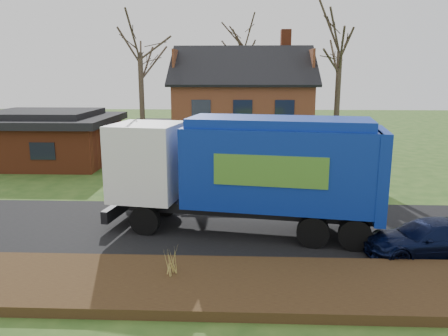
{
  "coord_description": "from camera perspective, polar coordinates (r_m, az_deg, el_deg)",
  "views": [
    {
      "loc": [
        1.97,
        -17.14,
        6.28
      ],
      "look_at": [
        1.15,
        2.5,
        1.99
      ],
      "focal_mm": 35.0,
      "sensor_mm": 36.0,
      "label": 1
    }
  ],
  "objects": [
    {
      "name": "main_house",
      "position": [
        31.14,
        1.5,
        8.16
      ],
      "size": [
        12.95,
        8.95,
        9.26
      ],
      "color": "beige",
      "rests_on": "ground"
    },
    {
      "name": "tree_front_east",
      "position": [
        29.01,
        15.04,
        16.95
      ],
      "size": [
        3.91,
        3.91,
        10.86
      ],
      "color": "#413527",
      "rests_on": "ground"
    },
    {
      "name": "garbage_truck",
      "position": [
        17.19,
        3.28,
        0.14
      ],
      "size": [
        11.1,
        4.58,
        4.62
      ],
      "rotation": [
        0.0,
        0.0,
        -0.16
      ],
      "color": "black",
      "rests_on": "ground"
    },
    {
      "name": "tree_front_west",
      "position": [
        27.53,
        -11.02,
        16.86
      ],
      "size": [
        3.5,
        3.5,
        10.4
      ],
      "color": "#433528",
      "rests_on": "ground"
    },
    {
      "name": "navy_wagon",
      "position": [
        16.92,
        25.32,
        -8.34
      ],
      "size": [
        4.68,
        2.32,
        1.31
      ],
      "primitive_type": "imported",
      "rotation": [
        0.0,
        0.0,
        -1.46
      ],
      "color": "black",
      "rests_on": "ground"
    },
    {
      "name": "tree_back",
      "position": [
        39.72,
        2.76,
        17.15
      ],
      "size": [
        3.65,
        3.65,
        11.57
      ],
      "color": "#3B2D23",
      "rests_on": "ground"
    },
    {
      "name": "grass_clump_mid",
      "position": [
        13.57,
        -7.07,
        -11.95
      ],
      "size": [
        0.3,
        0.25,
        0.84
      ],
      "color": "tan",
      "rests_on": "mulch_verge"
    },
    {
      "name": "road",
      "position": [
        18.36,
        -3.96,
        -7.69
      ],
      "size": [
        80.0,
        7.0,
        0.02
      ],
      "primitive_type": "cube",
      "color": "black",
      "rests_on": "ground"
    },
    {
      "name": "mulch_verge",
      "position": [
        13.48,
        -6.51,
        -14.82
      ],
      "size": [
        80.0,
        3.5,
        0.3
      ],
      "primitive_type": "cube",
      "color": "black",
      "rests_on": "ground"
    },
    {
      "name": "ranch_house",
      "position": [
        33.52,
        -22.33,
        3.73
      ],
      "size": [
        9.8,
        8.2,
        3.7
      ],
      "color": "brown",
      "rests_on": "ground"
    },
    {
      "name": "ground",
      "position": [
        18.36,
        -3.96,
        -7.72
      ],
      "size": [
        120.0,
        120.0,
        0.0
      ],
      "primitive_type": "plane",
      "color": "#284C19",
      "rests_on": "ground"
    },
    {
      "name": "silver_sedan",
      "position": [
        22.42,
        -7.13,
        -2.11
      ],
      "size": [
        4.72,
        2.86,
        1.47
      ],
      "primitive_type": "imported",
      "rotation": [
        0.0,
        0.0,
        1.89
      ],
      "color": "#AFB2B8",
      "rests_on": "ground"
    }
  ]
}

